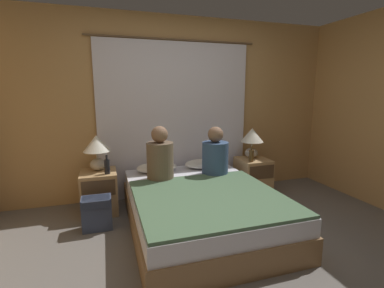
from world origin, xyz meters
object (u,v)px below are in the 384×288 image
lamp_left (97,147)px  beer_bottle_on_left_stand (107,166)px  pillow_left (157,167)px  nightstand_left (99,192)px  pillow_right (204,163)px  person_left_in_bed (160,158)px  person_right_in_bed (215,155)px  backpack_on_floor (97,211)px  bed (200,208)px  nightstand_right (253,176)px  beer_bottle_on_right_stand (251,156)px  lamp_right (252,138)px

lamp_left → beer_bottle_on_left_stand: bearing=-61.7°
lamp_left → pillow_left: size_ratio=0.82×
nightstand_left → pillow_right: (1.40, 0.09, 0.23)m
lamp_left → person_left_in_bed: person_left_in_bed is taller
person_right_in_bed → backpack_on_floor: bearing=-172.9°
bed → pillow_right: pillow_right is taller
person_left_in_bed → beer_bottle_on_left_stand: 0.63m
backpack_on_floor → beer_bottle_on_left_stand: bearing=67.7°
beer_bottle_on_left_stand → backpack_on_floor: size_ratio=0.64×
lamp_left → person_left_in_bed: size_ratio=0.67×
person_left_in_bed → person_right_in_bed: size_ratio=1.06×
nightstand_left → lamp_left: bearing=90.0°
pillow_left → person_left_in_bed: 0.42m
nightstand_right → lamp_left: (-2.14, 0.07, 0.55)m
nightstand_right → person_left_in_bed: bearing=-169.3°
nightstand_left → person_left_in_bed: 0.89m
beer_bottle_on_right_stand → pillow_left: bearing=170.6°
person_left_in_bed → nightstand_left: bearing=159.4°
lamp_right → nightstand_right: bearing=-90.0°
lamp_right → person_left_in_bed: (-1.43, -0.34, -0.10)m
nightstand_left → backpack_on_floor: bearing=-93.2°
pillow_left → beer_bottle_on_left_stand: (-0.63, -0.21, 0.12)m
nightstand_right → backpack_on_floor: nightstand_right is taller
backpack_on_floor → pillow_right: bearing=20.6°
beer_bottle_on_left_stand → person_right_in_bed: bearing=-6.2°
nightstand_left → person_right_in_bed: bearing=-10.7°
beer_bottle_on_right_stand → pillow_right: bearing=161.2°
lamp_right → beer_bottle_on_left_stand: (-2.04, -0.20, -0.20)m
backpack_on_floor → person_left_in_bed: bearing=13.8°
nightstand_right → person_right_in_bed: 0.88m
nightstand_left → person_right_in_bed: size_ratio=0.84×
person_right_in_bed → person_left_in_bed: bearing=180.0°
bed → beer_bottle_on_right_stand: beer_bottle_on_right_stand is taller
bed → lamp_right: lamp_right is taller
bed → lamp_right: bearing=36.6°
pillow_left → beer_bottle_on_right_stand: 1.31m
person_left_in_bed → beer_bottle_on_right_stand: 1.32m
pillow_left → person_left_in_bed: bearing=-93.4°
nightstand_left → nightstand_right: (2.14, 0.00, 0.00)m
nightstand_right → lamp_left: lamp_left is taller
lamp_right → pillow_right: bearing=179.0°
bed → nightstand_left: 1.29m
pillow_left → pillow_right: bearing=0.0°
person_left_in_bed → nightstand_right: bearing=10.7°
nightstand_left → nightstand_right: same height
beer_bottle_on_right_stand → nightstand_left: bearing=176.4°
pillow_right → backpack_on_floor: pillow_right is taller
beer_bottle_on_left_stand → person_left_in_bed: bearing=-13.1°
bed → person_right_in_bed: bearing=51.9°
lamp_left → nightstand_right: bearing=-1.9°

